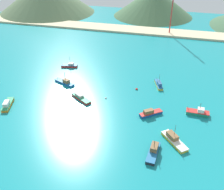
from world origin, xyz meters
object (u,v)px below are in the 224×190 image
object	(u,v)px
fishing_boat_8	(198,112)
buoy_0	(137,89)
buoy_1	(106,98)
radio_tower	(172,5)
fishing_boat_7	(159,84)
fishing_boat_11	(81,98)
fishing_boat_3	(7,104)
fishing_boat_0	(70,65)
fishing_boat_1	(65,82)
fishing_boat_9	(174,140)
fishing_boat_10	(154,151)
fishing_boat_4	(150,113)

from	to	relation	value
fishing_boat_8	buoy_0	bearing A→B (deg)	154.41
fishing_boat_8	buoy_1	size ratio (longest dim) A/B	11.36
fishing_boat_8	radio_tower	bearing A→B (deg)	100.92
fishing_boat_7	radio_tower	xyz separation A→B (m)	(-1.28, 73.66, 18.15)
fishing_boat_11	fishing_boat_3	bearing A→B (deg)	-154.03
fishing_boat_3	fishing_boat_7	size ratio (longest dim) A/B	1.06
fishing_boat_0	radio_tower	size ratio (longest dim) A/B	0.23
fishing_boat_1	fishing_boat_9	size ratio (longest dim) A/B	1.06
fishing_boat_1	fishing_boat_9	bearing A→B (deg)	-28.02
fishing_boat_0	fishing_boat_7	world-z (taller)	fishing_boat_7
fishing_boat_9	fishing_boat_0	bearing A→B (deg)	141.58
fishing_boat_7	fishing_boat_8	size ratio (longest dim) A/B	1.11
fishing_boat_1	fishing_boat_3	world-z (taller)	fishing_boat_1
fishing_boat_1	fishing_boat_11	xyz separation A→B (m)	(11.54, -10.26, -0.07)
fishing_boat_8	fishing_boat_9	bearing A→B (deg)	-113.59
fishing_boat_0	fishing_boat_9	bearing A→B (deg)	-38.42
fishing_boat_11	buoy_0	world-z (taller)	fishing_boat_11
fishing_boat_8	fishing_boat_1	bearing A→B (deg)	171.26
fishing_boat_3	buoy_0	bearing A→B (deg)	29.54
fishing_boat_10	fishing_boat_1	bearing A→B (deg)	142.75
fishing_boat_9	buoy_0	size ratio (longest dim) A/B	9.40
buoy_0	fishing_boat_11	bearing A→B (deg)	-146.33
fishing_boat_1	buoy_1	bearing A→B (deg)	-18.61
fishing_boat_1	fishing_boat_4	distance (m)	42.37
buoy_1	fishing_boat_10	bearing A→B (deg)	-49.11
fishing_boat_4	fishing_boat_10	distance (m)	19.87
buoy_0	fishing_boat_3	bearing A→B (deg)	-150.46
fishing_boat_3	fishing_boat_7	xyz separation A→B (m)	(54.41, 31.48, -0.06)
buoy_0	radio_tower	distance (m)	81.83
fishing_boat_4	fishing_boat_11	size ratio (longest dim) A/B	0.83
fishing_boat_1	fishing_boat_9	distance (m)	55.87
fishing_boat_4	fishing_boat_9	distance (m)	15.52
buoy_1	fishing_boat_7	bearing A→B (deg)	39.37
fishing_boat_3	buoy_1	distance (m)	38.20
fishing_boat_9	fishing_boat_8	bearing A→B (deg)	66.41
fishing_boat_4	fishing_boat_1	bearing A→B (deg)	161.02
fishing_boat_9	radio_tower	world-z (taller)	radio_tower
fishing_boat_0	fishing_boat_10	size ratio (longest dim) A/B	0.88
buoy_1	radio_tower	world-z (taller)	radio_tower
fishing_boat_9	radio_tower	bearing A→B (deg)	95.24
buoy_1	buoy_0	bearing A→B (deg)	44.06
fishing_boat_4	fishing_boat_7	size ratio (longest dim) A/B	0.90
fishing_boat_9	fishing_boat_10	bearing A→B (deg)	-128.06
fishing_boat_0	fishing_boat_9	size ratio (longest dim) A/B	0.85
fishing_boat_0	fishing_boat_8	world-z (taller)	fishing_boat_0
radio_tower	fishing_boat_7	bearing A→B (deg)	-89.00
buoy_0	fishing_boat_4	bearing A→B (deg)	-64.27
fishing_boat_11	radio_tower	xyz separation A→B (m)	(27.80, 92.81, 18.31)
fishing_boat_4	fishing_boat_7	distance (m)	22.68
fishing_boat_1	fishing_boat_4	world-z (taller)	fishing_boat_1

